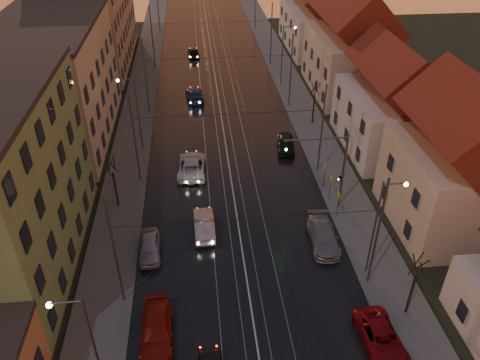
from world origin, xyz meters
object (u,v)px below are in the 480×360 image
object	(u,v)px
street_lamp_3	(285,49)
street_lamp_2	(134,107)
street_lamp_1	(381,220)
parked_right_0	(382,339)
parked_right_2	(286,144)
driving_car_3	(195,95)
street_lamp_0	(87,341)
parked_right_1	(323,236)
parked_left_2	(156,331)
driving_car_2	(192,165)
driving_car_1	(204,224)
parked_left_3	(149,247)
traffic_light_mast	(333,163)
driving_car_4	(194,52)

from	to	relation	value
street_lamp_3	street_lamp_2	bearing A→B (deg)	-138.69
street_lamp_1	parked_right_0	world-z (taller)	street_lamp_1
parked_right_2	driving_car_3	bearing A→B (deg)	131.47
street_lamp_0	street_lamp_1	bearing A→B (deg)	23.72
parked_right_1	parked_right_2	world-z (taller)	parked_right_1
parked_left_2	parked_right_1	world-z (taller)	parked_right_1
street_lamp_0	street_lamp_1	distance (m)	19.89
street_lamp_0	parked_right_0	xyz separation A→B (m)	(16.70, 1.65, -4.21)
driving_car_2	parked_right_2	bearing A→B (deg)	-158.25
street_lamp_3	parked_right_2	distance (m)	18.48
street_lamp_2	driving_car_1	world-z (taller)	street_lamp_2
driving_car_3	parked_right_0	size ratio (longest dim) A/B	1.01
parked_left_3	parked_right_0	bearing A→B (deg)	-36.83
street_lamp_0	driving_car_3	size ratio (longest dim) A/B	1.62
street_lamp_1	traffic_light_mast	world-z (taller)	street_lamp_1
parked_right_0	parked_right_1	bearing A→B (deg)	93.56
traffic_light_mast	street_lamp_2	bearing A→B (deg)	144.93
driving_car_2	parked_left_2	distance (m)	19.45
driving_car_2	parked_right_2	xyz separation A→B (m)	(9.86, 3.29, -0.06)
street_lamp_0	street_lamp_1	size ratio (longest dim) A/B	1.00
street_lamp_1	driving_car_3	size ratio (longest dim) A/B	1.62
parked_right_0	parked_right_2	distance (m)	24.62
street_lamp_0	driving_car_1	bearing A→B (deg)	65.51
parked_left_3	parked_right_2	bearing A→B (deg)	45.05
street_lamp_0	driving_car_3	distance (m)	40.78
street_lamp_1	driving_car_1	distance (m)	13.89
street_lamp_0	street_lamp_3	bearing A→B (deg)	67.52
street_lamp_3	driving_car_1	size ratio (longest dim) A/B	1.76
parked_left_2	parked_right_1	distance (m)	14.83
street_lamp_3	parked_left_2	distance (m)	43.35
driving_car_1	street_lamp_1	bearing A→B (deg)	152.74
parked_left_3	driving_car_4	bearing A→B (deg)	81.93
parked_left_3	parked_right_1	size ratio (longest dim) A/B	0.79
driving_car_1	parked_left_2	world-z (taller)	driving_car_1
street_lamp_0	parked_left_3	size ratio (longest dim) A/B	2.00
parked_left_2	parked_right_1	xyz separation A→B (m)	(12.62, 7.78, 0.02)
street_lamp_3	driving_car_3	xyz separation A→B (m)	(-12.14, -3.89, -4.17)
street_lamp_1	driving_car_1	xyz separation A→B (m)	(-11.93, 5.79, -4.14)
driving_car_2	street_lamp_1	bearing A→B (deg)	133.82
driving_car_1	parked_left_2	size ratio (longest dim) A/B	0.92
parked_left_3	parked_right_2	size ratio (longest dim) A/B	0.94
parked_right_1	parked_right_2	xyz separation A→B (m)	(-0.22, 14.79, -0.01)
parked_right_2	traffic_light_mast	bearing A→B (deg)	-72.21
street_lamp_1	driving_car_1	size ratio (longest dim) A/B	1.76
driving_car_3	driving_car_4	distance (m)	16.45
driving_car_1	parked_left_2	bearing A→B (deg)	70.22
street_lamp_1	driving_car_3	bearing A→B (deg)	110.71
driving_car_3	driving_car_4	size ratio (longest dim) A/B	1.19
parked_right_0	driving_car_4	bearing A→B (deg)	97.46
driving_car_1	parked_left_3	world-z (taller)	driving_car_1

